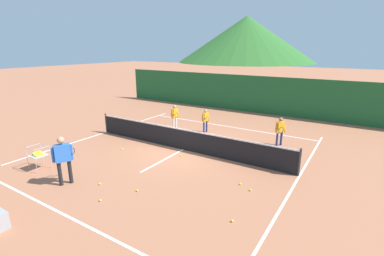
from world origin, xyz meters
name	(u,v)px	position (x,y,z in m)	size (l,w,h in m)	color
ground_plane	(183,150)	(0.00, 0.00, 0.00)	(120.00, 120.00, 0.00)	#A86647
line_baseline_near	(63,214)	(0.00, -5.97, 0.00)	(10.09, 0.08, 0.01)	white
line_baseline_far	(227,126)	(0.00, 4.55, 0.00)	(10.09, 0.08, 0.01)	white
line_sideline_west	(106,132)	(-5.04, 0.00, 0.00)	(0.08, 10.52, 0.01)	white
line_sideline_east	(299,176)	(5.04, 0.00, 0.00)	(0.08, 10.52, 0.01)	white
line_service_center	(183,150)	(0.00, 0.00, 0.00)	(0.08, 5.65, 0.01)	white
tennis_net	(183,139)	(0.00, 0.00, 0.50)	(10.07, 0.08, 1.05)	#333338
instructor	(63,156)	(-1.51, -4.81, 1.01)	(0.52, 0.84, 1.68)	black
student_0	(175,115)	(-2.26, 2.53, 0.82)	(0.41, 0.65, 1.36)	silver
student_1	(206,119)	(-0.45, 2.83, 0.77)	(0.41, 0.66, 1.29)	navy
student_2	(280,129)	(3.51, 2.84, 0.82)	(0.45, 0.73, 1.36)	navy
ball_cart	(38,154)	(-3.46, -4.60, 0.59)	(0.58, 0.58, 0.90)	#B7B7BC
tennis_ball_0	(181,155)	(0.34, -0.69, 0.03)	(0.07, 0.07, 0.07)	yellow
tennis_ball_1	(100,184)	(-0.49, -4.27, 0.03)	(0.07, 0.07, 0.07)	yellow
tennis_ball_2	(122,149)	(-2.30, -1.49, 0.03)	(0.07, 0.07, 0.07)	yellow
tennis_ball_3	(240,184)	(3.51, -1.75, 0.03)	(0.07, 0.07, 0.07)	yellow
tennis_ball_4	(100,200)	(0.35, -4.97, 0.03)	(0.07, 0.07, 0.07)	yellow
tennis_ball_6	(232,221)	(4.13, -3.80, 0.03)	(0.07, 0.07, 0.07)	yellow
tennis_ball_7	(137,190)	(0.88, -3.93, 0.03)	(0.07, 0.07, 0.07)	yellow
tennis_ball_8	(250,190)	(3.94, -1.97, 0.03)	(0.07, 0.07, 0.07)	yellow
windscreen_fence	(254,94)	(0.00, 8.90, 1.28)	(22.19, 0.08, 2.57)	#1E5B2D
hill_0	(246,39)	(-26.37, 73.12, 6.71)	(40.71, 40.71, 13.42)	#2D6628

